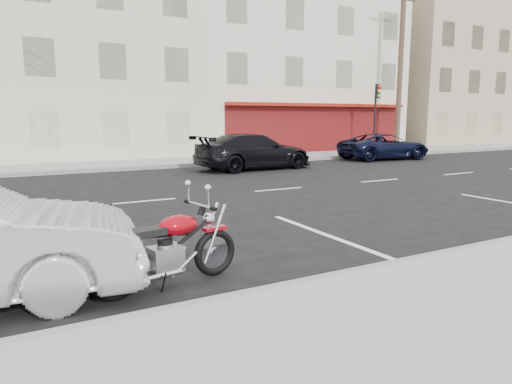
# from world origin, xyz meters

# --- Properties ---
(ground) EXTENTS (120.00, 120.00, 0.00)m
(ground) POSITION_xyz_m (0.00, 0.00, 0.00)
(ground) COLOR black
(ground) RESTS_ON ground
(sidewalk_far) EXTENTS (80.00, 3.40, 0.15)m
(sidewalk_far) POSITION_xyz_m (-5.00, 8.70, 0.07)
(sidewalk_far) COLOR gray
(sidewalk_far) RESTS_ON ground
(curb_near) EXTENTS (80.00, 0.12, 0.16)m
(curb_near) POSITION_xyz_m (-5.00, -7.00, 0.08)
(curb_near) COLOR gray
(curb_near) RESTS_ON ground
(curb_far) EXTENTS (80.00, 0.12, 0.16)m
(curb_far) POSITION_xyz_m (-5.00, 7.00, 0.08)
(curb_far) COLOR gray
(curb_far) RESTS_ON ground
(bldg_cream) EXTENTS (12.00, 12.00, 11.50)m
(bldg_cream) POSITION_xyz_m (-2.00, 16.30, 5.75)
(bldg_cream) COLOR beige
(bldg_cream) RESTS_ON ground
(bldg_corner) EXTENTS (14.00, 12.00, 12.50)m
(bldg_corner) POSITION_xyz_m (11.00, 16.30, 6.25)
(bldg_corner) COLOR beige
(bldg_corner) RESTS_ON ground
(bldg_far_east) EXTENTS (12.00, 12.00, 11.00)m
(bldg_far_east) POSITION_xyz_m (26.00, 16.30, 5.50)
(bldg_far_east) COLOR tan
(bldg_far_east) RESTS_ON ground
(utility_pole) EXTENTS (1.80, 0.30, 9.00)m
(utility_pole) POSITION_xyz_m (15.50, 8.60, 4.74)
(utility_pole) COLOR #422D1E
(utility_pole) RESTS_ON sidewalk_far
(traffic_light) EXTENTS (0.26, 0.30, 3.80)m
(traffic_light) POSITION_xyz_m (13.50, 8.33, 2.56)
(traffic_light) COLOR black
(traffic_light) RESTS_ON sidewalk_far
(fire_hydrant) EXTENTS (0.20, 0.20, 0.72)m
(fire_hydrant) POSITION_xyz_m (12.00, 8.50, 0.53)
(fire_hydrant) COLOR beige
(fire_hydrant) RESTS_ON sidewalk_far
(motorcycle) EXTENTS (2.01, 0.74, 1.01)m
(motorcycle) POSITION_xyz_m (-2.60, -5.92, 0.46)
(motorcycle) COLOR black
(motorcycle) RESTS_ON ground
(suv_far) EXTENTS (4.84, 2.59, 1.30)m
(suv_far) POSITION_xyz_m (11.76, 5.77, 0.65)
(suv_far) COLOR black
(suv_far) RESTS_ON ground
(car_far) EXTENTS (5.15, 2.39, 1.46)m
(car_far) POSITION_xyz_m (3.88, 5.04, 0.73)
(car_far) COLOR black
(car_far) RESTS_ON ground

